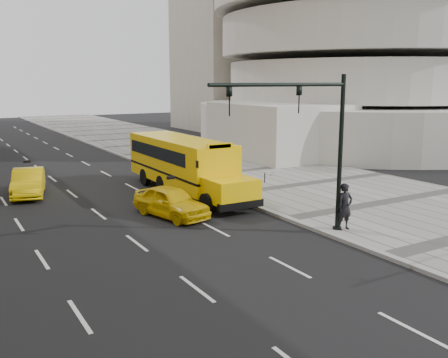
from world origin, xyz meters
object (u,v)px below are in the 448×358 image
taxi_near (171,202)px  taxi_far (28,182)px  pedestrian (345,207)px  school_bus (182,161)px  traffic_signal (314,135)px

taxi_near → taxi_far: bearing=107.6°
taxi_far → pedestrian: (9.94, -13.77, 0.38)m
school_bus → taxi_far: size_ratio=2.61×
traffic_signal → taxi_far: bearing=121.4°
taxi_near → pedestrian: bearing=-63.3°
school_bus → traffic_signal: size_ratio=1.81×
pedestrian → school_bus: bearing=106.2°
school_bus → taxi_far: 8.43m
taxi_far → pedestrian: 16.99m
school_bus → traffic_signal: traffic_signal is taller
taxi_far → pedestrian: bearing=-41.0°
taxi_near → traffic_signal: size_ratio=0.65×
pedestrian → traffic_signal: (-1.63, 0.17, 2.98)m
school_bus → taxi_near: size_ratio=2.78×
taxi_far → traffic_signal: bearing=-45.4°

